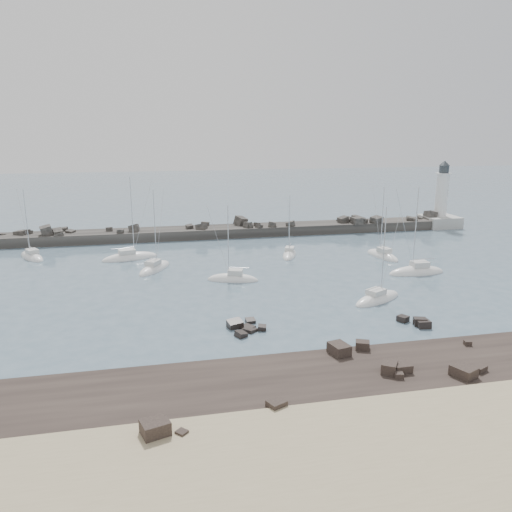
{
  "coord_description": "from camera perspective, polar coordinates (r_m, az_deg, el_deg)",
  "views": [
    {
      "loc": [
        -13.03,
        -56.46,
        20.09
      ],
      "look_at": [
        1.47,
        12.0,
        2.34
      ],
      "focal_mm": 35.0,
      "sensor_mm": 36.0,
      "label": 1
    }
  ],
  "objects": [
    {
      "name": "sailboat_6",
      "position": [
        81.99,
        3.83,
        0.11
      ],
      "size": [
        4.53,
        7.14,
        10.92
      ],
      "color": "white",
      "rests_on": "ground"
    },
    {
      "name": "sailboat_3",
      "position": [
        75.18,
        -11.5,
        -1.45
      ],
      "size": [
        6.16,
        8.18,
        12.69
      ],
      "color": "white",
      "rests_on": "ground"
    },
    {
      "name": "sailboat_4",
      "position": [
        82.34,
        -14.2,
        -0.24
      ],
      "size": [
        9.34,
        4.85,
        14.05
      ],
      "color": "white",
      "rests_on": "ground"
    },
    {
      "name": "sailboat_8",
      "position": [
        75.34,
        17.87,
        -1.82
      ],
      "size": [
        8.48,
        2.66,
        13.55
      ],
      "color": "white",
      "rests_on": "ground"
    },
    {
      "name": "rock_cluster_near",
      "position": [
        52.27,
        -1.36,
        -8.26
      ],
      "size": [
        4.01,
        4.76,
        1.44
      ],
      "color": "black",
      "rests_on": "ground"
    },
    {
      "name": "lighthouse",
      "position": [
        113.2,
        20.3,
        4.71
      ],
      "size": [
        7.0,
        7.0,
        14.6
      ],
      "color": "#A4A59F",
      "rests_on": "ground"
    },
    {
      "name": "sailboat_1",
      "position": [
        88.18,
        -24.23,
        -0.13
      ],
      "size": [
        5.86,
        7.64,
        11.95
      ],
      "color": "white",
      "rests_on": "ground"
    },
    {
      "name": "rock_shelf",
      "position": [
        41.96,
        8.02,
        -14.49
      ],
      "size": [
        140.0,
        12.0,
        1.84
      ],
      "color": "black",
      "rests_on": "ground"
    },
    {
      "name": "sailboat_7",
      "position": [
        62.39,
        13.71,
        -4.85
      ],
      "size": [
        8.02,
        5.8,
        12.35
      ],
      "color": "white",
      "rests_on": "ground"
    },
    {
      "name": "sailboat_9",
      "position": [
        83.64,
        14.25,
        -0.01
      ],
      "size": [
        3.72,
        8.02,
        12.31
      ],
      "color": "white",
      "rests_on": "ground"
    },
    {
      "name": "breakwater",
      "position": [
        96.68,
        -8.18,
        2.28
      ],
      "size": [
        115.0,
        7.38,
        5.17
      ],
      "color": "#2D2B28",
      "rests_on": "ground"
    },
    {
      "name": "rock_cluster_far",
      "position": [
        55.94,
        18.2,
        -7.37
      ],
      "size": [
        2.88,
        3.46,
        1.45
      ],
      "color": "black",
      "rests_on": "ground"
    },
    {
      "name": "sand_strip",
      "position": [
        34.23,
        14.02,
        -22.19
      ],
      "size": [
        140.0,
        14.0,
        1.0
      ],
      "primitive_type": "cube",
      "color": "tan",
      "rests_on": "ground"
    },
    {
      "name": "sailboat_5",
      "position": [
        68.49,
        -2.65,
        -2.71
      ],
      "size": [
        7.4,
        4.26,
        11.39
      ],
      "color": "white",
      "rests_on": "ground"
    },
    {
      "name": "ground",
      "position": [
        61.32,
        0.98,
        -4.89
      ],
      "size": [
        400.0,
        400.0,
        0.0
      ],
      "primitive_type": "plane",
      "color": "#4A6274",
      "rests_on": "ground"
    }
  ]
}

